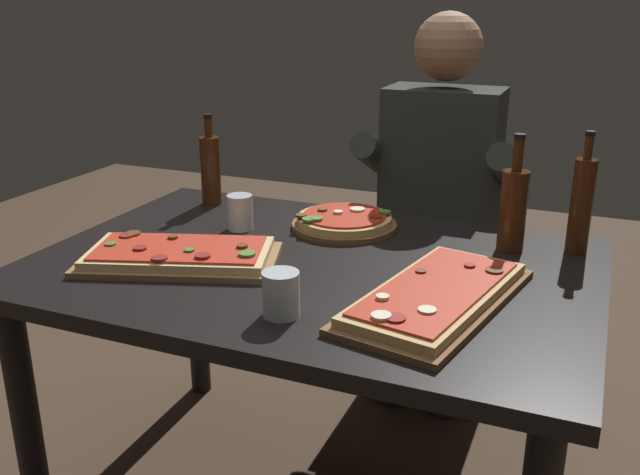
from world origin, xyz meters
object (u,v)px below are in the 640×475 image
(diner_chair, at_px, (441,253))
(seated_diner, at_px, (437,194))
(pizza_round_far, at_px, (344,222))
(dining_table, at_px, (313,297))
(vinegar_bottle_green, at_px, (513,208))
(wine_bottle_dark, at_px, (581,204))
(tumbler_near_camera, at_px, (281,297))
(pizza_rectangular_front, at_px, (180,255))
(oil_bottle_amber, at_px, (210,169))
(pizza_rectangular_left, at_px, (436,296))
(tumbler_far_side, at_px, (240,214))

(diner_chair, height_order, seated_diner, seated_diner)
(pizza_round_far, distance_m, diner_chair, 0.65)
(dining_table, height_order, vinegar_bottle_green, vinegar_bottle_green)
(wine_bottle_dark, distance_m, tumbler_near_camera, 0.85)
(pizza_rectangular_front, distance_m, oil_bottle_amber, 0.53)
(oil_bottle_amber, relative_size, vinegar_bottle_green, 0.93)
(diner_chair, bearing_deg, pizza_rectangular_left, -78.02)
(pizza_rectangular_front, xyz_separation_m, diner_chair, (0.45, 0.99, -0.27))
(oil_bottle_amber, height_order, vinegar_bottle_green, vinegar_bottle_green)
(dining_table, height_order, pizza_rectangular_front, pizza_rectangular_front)
(tumbler_near_camera, distance_m, seated_diner, 1.05)
(oil_bottle_amber, bearing_deg, vinegar_bottle_green, -4.27)
(oil_bottle_amber, bearing_deg, tumbler_near_camera, -49.53)
(dining_table, relative_size, pizza_rectangular_front, 2.57)
(tumbler_far_side, relative_size, diner_chair, 0.12)
(wine_bottle_dark, height_order, tumbler_far_side, wine_bottle_dark)
(diner_chair, bearing_deg, tumbler_far_side, -122.16)
(oil_bottle_amber, xyz_separation_m, vinegar_bottle_green, (0.95, -0.07, 0.00))
(dining_table, distance_m, seated_diner, 0.76)
(pizza_rectangular_left, relative_size, diner_chair, 0.67)
(seated_diner, bearing_deg, dining_table, -100.83)
(oil_bottle_amber, bearing_deg, pizza_rectangular_left, -29.35)
(oil_bottle_amber, xyz_separation_m, diner_chair, (0.64, 0.50, -0.37))
(pizza_rectangular_left, relative_size, vinegar_bottle_green, 1.87)
(tumbler_far_side, distance_m, seated_diner, 0.72)
(dining_table, relative_size, tumbler_near_camera, 14.23)
(diner_chair, bearing_deg, oil_bottle_amber, -141.98)
(pizza_rectangular_left, bearing_deg, seated_diner, 103.59)
(pizza_rectangular_left, height_order, tumbler_far_side, tumbler_far_side)
(pizza_rectangular_front, xyz_separation_m, seated_diner, (0.45, 0.87, -0.02))
(tumbler_near_camera, height_order, diner_chair, diner_chair)
(wine_bottle_dark, height_order, seated_diner, seated_diner)
(pizza_round_far, relative_size, tumbler_near_camera, 3.08)
(dining_table, distance_m, oil_bottle_amber, 0.65)
(pizza_round_far, distance_m, oil_bottle_amber, 0.49)
(pizza_rectangular_front, xyz_separation_m, wine_bottle_dark, (0.92, 0.47, 0.11))
(pizza_rectangular_front, distance_m, diner_chair, 1.12)
(pizza_rectangular_left, bearing_deg, wine_bottle_dark, 60.65)
(pizza_rectangular_front, height_order, tumbler_far_side, tumbler_far_side)
(wine_bottle_dark, height_order, tumbler_near_camera, wine_bottle_dark)
(pizza_rectangular_front, relative_size, pizza_rectangular_left, 0.94)
(tumbler_far_side, bearing_deg, pizza_rectangular_left, -24.20)
(wine_bottle_dark, relative_size, vinegar_bottle_green, 1.03)
(pizza_rectangular_left, bearing_deg, tumbler_far_side, 155.80)
(tumbler_near_camera, height_order, seated_diner, seated_diner)
(oil_bottle_amber, relative_size, diner_chair, 0.33)
(pizza_round_far, height_order, diner_chair, diner_chair)
(vinegar_bottle_green, xyz_separation_m, tumbler_far_side, (-0.74, -0.12, -0.07))
(dining_table, height_order, tumbler_near_camera, tumbler_near_camera)
(wine_bottle_dark, bearing_deg, pizza_rectangular_left, -119.35)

